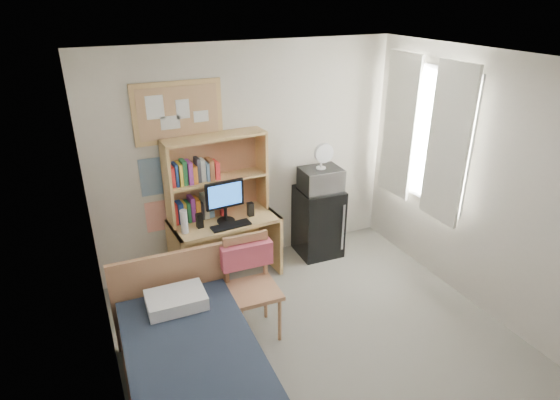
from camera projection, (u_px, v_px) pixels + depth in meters
name	position (u px, v px, depth m)	size (l,w,h in m)	color
floor	(337.00, 365.00, 4.22)	(3.60, 4.20, 0.02)	gray
ceiling	(357.00, 68.00, 3.14)	(3.60, 4.20, 0.02)	white
wall_back	(249.00, 158.00, 5.41)	(3.60, 0.04, 2.60)	beige
wall_left	(106.00, 295.00, 2.99)	(0.04, 4.20, 2.60)	beige
wall_right	(511.00, 199.00, 4.36)	(0.04, 4.20, 2.60)	beige
window_unit	(424.00, 135.00, 5.21)	(0.10, 1.40, 1.70)	white
curtain_left	(448.00, 145.00, 4.87)	(0.04, 0.55, 1.70)	white
curtain_right	(399.00, 127.00, 5.53)	(0.04, 0.55, 1.70)	white
bulletin_board	(178.00, 112.00, 4.85)	(0.94, 0.03, 0.64)	tan
poster_wave	(154.00, 177.00, 5.01)	(0.30, 0.01, 0.42)	#235B8C
poster_japan	(159.00, 216.00, 5.20)	(0.28, 0.01, 0.36)	#E74B28
desk	(226.00, 248.00, 5.37)	(1.19, 0.59, 0.74)	tan
desk_chair	(254.00, 290.00, 4.39)	(0.50, 0.50, 1.01)	tan
mini_fridge	(318.00, 221.00, 5.84)	(0.51, 0.51, 0.87)	black
bed	(200.00, 392.00, 3.57)	(1.02, 2.05, 0.56)	#1B2331
hutch	(217.00, 176.00, 5.14)	(1.13, 0.29, 0.93)	tan
monitor	(225.00, 202.00, 5.07)	(0.43, 0.03, 0.46)	black
keyboard	(231.00, 226.00, 5.05)	(0.44, 0.14, 0.02)	black
speaker_left	(200.00, 221.00, 5.00)	(0.07, 0.07, 0.16)	black
speaker_right	(250.00, 209.00, 5.26)	(0.07, 0.07, 0.16)	black
water_bottle	(184.00, 222.00, 4.87)	(0.08, 0.08, 0.26)	white
hoodie	(246.00, 254.00, 4.45)	(0.50, 0.15, 0.24)	#D85265
microwave	(321.00, 179.00, 5.59)	(0.47, 0.36, 0.27)	#B8B8BD
desk_fan	(321.00, 157.00, 5.47)	(0.23, 0.23, 0.29)	white
pillow	(176.00, 300.00, 4.06)	(0.50, 0.35, 0.12)	white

